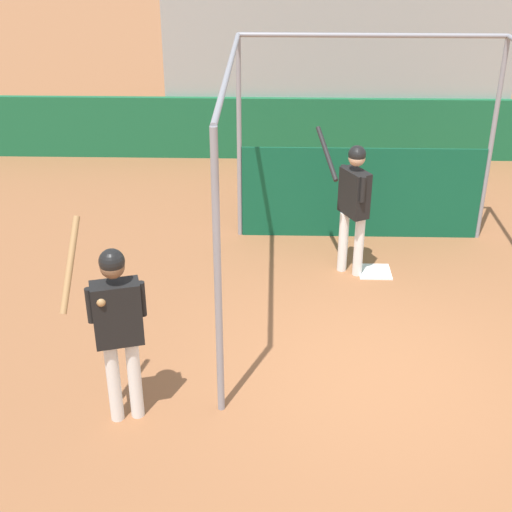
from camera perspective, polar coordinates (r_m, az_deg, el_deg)
name	(u,v)px	position (r m, az deg, el deg)	size (l,w,h in m)	color
ground_plane	(378,370)	(8.02, 9.73, -9.02)	(60.00, 60.00, 0.00)	#935B38
outfield_wall	(336,129)	(13.92, 6.39, 10.06)	(24.00, 0.12, 1.18)	#196038
bleacher_section	(331,52)	(15.66, 6.03, 15.94)	(6.50, 4.00, 3.26)	#9E9E99
batting_cage	(370,173)	(9.76, 9.09, 6.59)	(3.66, 4.16, 2.99)	gray
home_plate	(375,272)	(9.93, 9.46, -1.24)	(0.44, 0.44, 0.02)	white
player_batter	(353,198)	(9.42, 7.79, 4.64)	(0.72, 0.72, 1.94)	white
player_waiting	(117,320)	(6.75, -11.07, -5.01)	(0.70, 0.55, 2.14)	white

